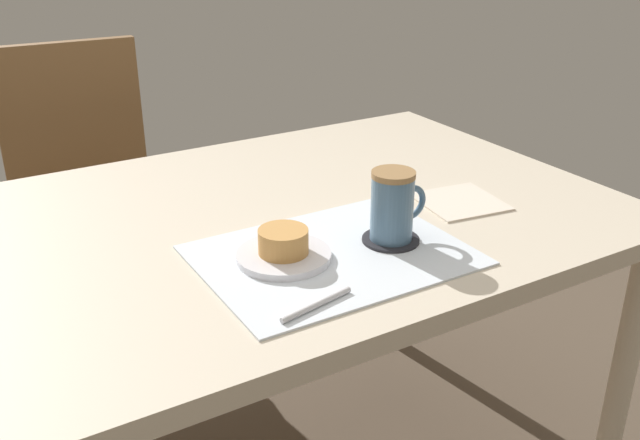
{
  "coord_description": "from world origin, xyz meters",
  "views": [
    {
      "loc": [
        -0.52,
        -1.09,
        1.24
      ],
      "look_at": [
        0.03,
        -0.17,
        0.76
      ],
      "focal_mm": 40.0,
      "sensor_mm": 36.0,
      "label": 1
    }
  ],
  "objects_px": {
    "dining_table": "(260,249)",
    "wooden_chair": "(90,201)",
    "pastry": "(283,241)",
    "pastry_plate": "(284,256)",
    "coffee_mug": "(393,205)"
  },
  "relations": [
    {
      "from": "pastry_plate",
      "to": "pastry",
      "type": "height_order",
      "value": "pastry"
    },
    {
      "from": "pastry",
      "to": "coffee_mug",
      "type": "xyz_separation_m",
      "value": [
        0.19,
        -0.03,
        0.03
      ]
    },
    {
      "from": "dining_table",
      "to": "pastry",
      "type": "bearing_deg",
      "value": -103.45
    },
    {
      "from": "dining_table",
      "to": "pastry_plate",
      "type": "distance_m",
      "value": 0.2
    },
    {
      "from": "pastry_plate",
      "to": "coffee_mug",
      "type": "bearing_deg",
      "value": -9.93
    },
    {
      "from": "wooden_chair",
      "to": "pastry_plate",
      "type": "xyz_separation_m",
      "value": [
        0.09,
        -0.97,
        0.23
      ]
    },
    {
      "from": "dining_table",
      "to": "pastry",
      "type": "distance_m",
      "value": 0.21
    },
    {
      "from": "dining_table",
      "to": "pastry",
      "type": "relative_size",
      "value": 16.73
    },
    {
      "from": "pastry",
      "to": "wooden_chair",
      "type": "bearing_deg",
      "value": 95.44
    },
    {
      "from": "dining_table",
      "to": "wooden_chair",
      "type": "height_order",
      "value": "wooden_chair"
    },
    {
      "from": "dining_table",
      "to": "pastry",
      "type": "xyz_separation_m",
      "value": [
        -0.04,
        -0.18,
        0.1
      ]
    },
    {
      "from": "wooden_chair",
      "to": "pastry",
      "type": "relative_size",
      "value": 11.07
    },
    {
      "from": "dining_table",
      "to": "coffee_mug",
      "type": "bearing_deg",
      "value": -55.3
    },
    {
      "from": "wooden_chair",
      "to": "coffee_mug",
      "type": "height_order",
      "value": "wooden_chair"
    },
    {
      "from": "dining_table",
      "to": "pastry_plate",
      "type": "relative_size",
      "value": 8.78
    }
  ]
}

